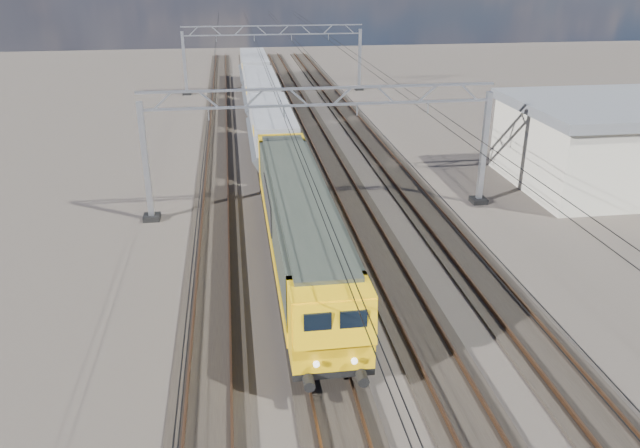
{
  "coord_description": "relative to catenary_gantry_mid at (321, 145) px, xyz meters",
  "views": [
    {
      "loc": [
        -4.75,
        -29.09,
        13.22
      ],
      "look_at": [
        -1.12,
        -3.58,
        2.4
      ],
      "focal_mm": 35.0,
      "sensor_mm": 36.0,
      "label": 1
    }
  ],
  "objects": [
    {
      "name": "locomotive",
      "position": [
        -2.0,
        -6.94,
        -1.58
      ],
      "size": [
        2.76,
        21.1,
        3.62
      ],
      "color": "black",
      "rests_on": "ground"
    },
    {
      "name": "catenary_gantry_mid",
      "position": [
        0.0,
        0.0,
        0.0
      ],
      "size": [
        19.9,
        0.9,
        7.11
      ],
      "color": "#9A9EA8",
      "rests_on": "ground"
    },
    {
      "name": "catenary_gantry_far",
      "position": [
        0.0,
        36.0,
        0.0
      ],
      "size": [
        19.9,
        0.9,
        7.11
      ],
      "color": "#9A9EA8",
      "rests_on": "ground"
    },
    {
      "name": "ground",
      "position": [
        -0.0,
        -4.0,
        -3.91
      ],
      "size": [
        160.0,
        160.0,
        0.0
      ],
      "primitive_type": "plane",
      "color": "black",
      "rests_on": "ground"
    },
    {
      "name": "overhead_wires",
      "position": [
        -0.0,
        4.0,
        1.84
      ],
      "size": [
        12.03,
        140.0,
        0.53
      ],
      "color": "black",
      "rests_on": "ground"
    },
    {
      "name": "hopper_wagon_lead",
      "position": [
        -2.0,
        10.76,
        -1.67
      ],
      "size": [
        3.38,
        13.0,
        3.25
      ],
      "color": "black",
      "rests_on": "ground"
    },
    {
      "name": "hopper_wagon_third",
      "position": [
        -2.0,
        39.16,
        -1.67
      ],
      "size": [
        3.38,
        13.0,
        3.25
      ],
      "color": "black",
      "rests_on": "ground"
    },
    {
      "name": "track_loco",
      "position": [
        -2.0,
        -4.0,
        -3.83
      ],
      "size": [
        2.6,
        140.0,
        0.3
      ],
      "color": "black",
      "rests_on": "ground"
    },
    {
      "name": "track_outer_east",
      "position": [
        6.0,
        -4.0,
        -3.83
      ],
      "size": [
        2.6,
        140.0,
        0.3
      ],
      "color": "black",
      "rests_on": "ground"
    },
    {
      "name": "track_outer_west",
      "position": [
        -6.0,
        -4.0,
        -3.83
      ],
      "size": [
        2.6,
        140.0,
        0.3
      ],
      "color": "black",
      "rests_on": "ground"
    },
    {
      "name": "track_inner_east",
      "position": [
        2.0,
        -4.0,
        -3.83
      ],
      "size": [
        2.6,
        140.0,
        0.3
      ],
      "color": "black",
      "rests_on": "ground"
    },
    {
      "name": "hopper_wagon_mid",
      "position": [
        -2.0,
        24.96,
        -1.67
      ],
      "size": [
        3.38,
        13.0,
        3.25
      ],
      "color": "black",
      "rests_on": "ground"
    }
  ]
}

